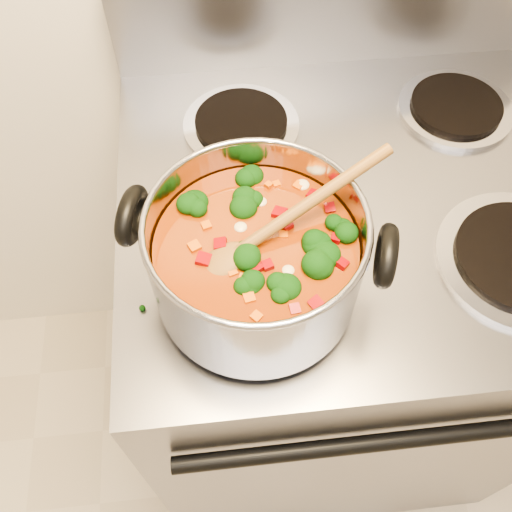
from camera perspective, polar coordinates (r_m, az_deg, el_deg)
The scene contains 4 objects.
electric_range at distance 1.25m, azimuth 7.76°, elevation -6.58°, with size 0.75×0.68×1.08m.
stockpot at distance 0.68m, azimuth 0.03°, elevation -0.31°, with size 0.32×0.26×0.16m.
wooden_spoon at distance 0.65m, azimuth 0.97°, elevation 2.36°, with size 0.25×0.13×0.09m.
cooktop_crumbs at distance 0.74m, azimuth 2.42°, elevation -4.47°, with size 0.37×0.33×0.01m.
Camera 1 is at (-0.19, 0.63, 1.58)m, focal length 40.00 mm.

